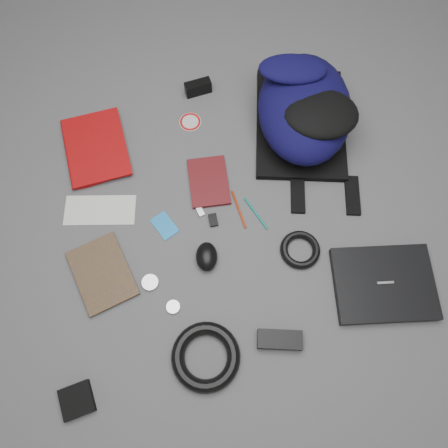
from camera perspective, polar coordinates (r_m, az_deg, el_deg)
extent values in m
plane|color=#4F4F51|center=(1.45, 0.00, -0.28)|extent=(4.00, 4.00, 0.00)
cube|color=black|center=(1.47, 20.15, -7.34)|extent=(0.35, 0.29, 0.03)
imported|color=maroon|center=(1.65, -19.92, 8.46)|extent=(0.22, 0.29, 0.03)
imported|color=#9B6E0B|center=(1.46, -18.61, -7.56)|extent=(0.21, 0.26, 0.02)
cube|color=silver|center=(1.53, -15.88, 1.75)|extent=(0.26, 0.16, 0.00)
cube|color=#450D10|center=(1.51, -2.02, 5.54)|extent=(0.15, 0.20, 0.01)
cube|color=black|center=(1.70, -3.41, 17.36)|extent=(0.10, 0.04, 0.05)
cylinder|color=silver|center=(1.64, -4.43, 13.15)|extent=(0.09, 0.09, 0.00)
cylinder|color=#0C7262|center=(1.47, 4.18, 1.39)|extent=(0.05, 0.13, 0.01)
cylinder|color=#A12D0C|center=(1.47, 1.94, 1.93)|extent=(0.02, 0.14, 0.01)
cube|color=#1A7EC9|center=(1.46, -7.76, -0.22)|extent=(0.09, 0.11, 0.00)
cube|color=black|center=(1.41, -2.68, -4.17)|extent=(0.03, 0.06, 0.01)
cube|color=#BBBCBE|center=(1.47, -3.22, 1.86)|extent=(0.03, 0.05, 0.01)
cube|color=black|center=(1.45, -1.43, 0.52)|extent=(0.03, 0.04, 0.01)
ellipsoid|color=black|center=(1.39, -2.29, -4.27)|extent=(0.09, 0.11, 0.05)
cylinder|color=#B6B6B8|center=(1.38, -6.66, -10.72)|extent=(0.05, 0.05, 0.01)
cylinder|color=#ABABAD|center=(1.41, -9.62, -7.54)|extent=(0.06, 0.06, 0.01)
torus|color=black|center=(1.43, 9.92, -3.33)|extent=(0.16, 0.16, 0.03)
cube|color=black|center=(1.36, 7.29, -14.76)|extent=(0.14, 0.09, 0.03)
torus|color=black|center=(1.34, -2.40, -16.92)|extent=(0.27, 0.27, 0.04)
cube|color=black|center=(1.41, -18.66, -21.00)|extent=(0.10, 0.10, 0.02)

